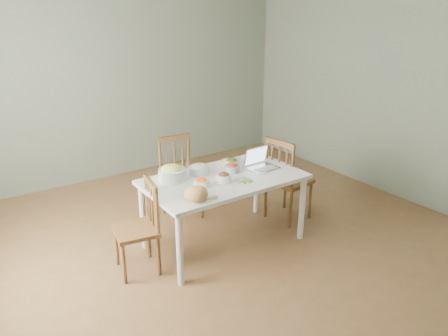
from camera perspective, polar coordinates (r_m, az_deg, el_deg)
floor at (r=4.54m, az=0.36°, el=-9.92°), size 5.00×5.00×0.00m
wall_back at (r=6.20m, az=-13.14°, el=11.27°), size 5.00×0.00×2.70m
wall_right at (r=5.79m, az=21.50°, el=9.75°), size 0.00×5.00×2.70m
dining_table at (r=4.38m, az=0.00°, el=-5.70°), size 1.56×0.88×0.73m
chair_far at (r=4.92m, az=-5.68°, el=-1.43°), size 0.45×0.43×0.93m
chair_left at (r=3.99m, az=-11.67°, el=-7.80°), size 0.43×0.44×0.88m
chair_right at (r=4.90m, az=8.59°, el=-1.38°), size 0.47×0.49×0.97m
bread_boule at (r=3.72m, az=-3.70°, el=-3.39°), size 0.26×0.26×0.13m
butter_stick at (r=3.75m, az=-1.67°, el=-4.01°), size 0.10×0.04×0.03m
bowl_squash at (r=4.17m, az=-6.90°, el=-0.61°), size 0.31×0.31×0.15m
bowl_carrot at (r=4.02m, az=-3.02°, el=-1.93°), size 0.17×0.17×0.08m
bowl_onion at (r=4.30m, az=-3.31°, el=-0.14°), size 0.23×0.23×0.11m
bowl_mushroom at (r=4.10m, az=-0.04°, el=-1.26°), size 0.18×0.18×0.09m
bowl_redpep at (r=4.36m, az=1.04°, el=0.04°), size 0.15×0.15×0.09m
bowl_broccoli at (r=4.50m, az=0.98°, el=0.74°), size 0.15×0.15×0.09m
flatbread at (r=4.64m, az=0.73°, el=0.88°), size 0.23×0.23×0.02m
basil_bunch at (r=4.14m, az=2.76°, el=-1.64°), size 0.18×0.18×0.02m
laptop at (r=4.43m, az=5.33°, el=1.15°), size 0.31×0.27×0.21m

